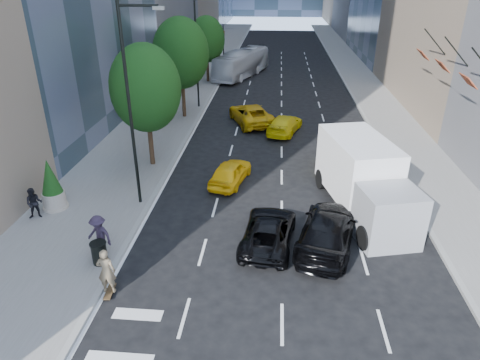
# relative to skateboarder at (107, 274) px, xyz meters

# --- Properties ---
(ground) EXTENTS (160.00, 160.00, 0.00)m
(ground) POSITION_rel_skateboarder_xyz_m (5.60, 3.00, -0.95)
(ground) COLOR black
(ground) RESTS_ON ground
(sidewalk_left) EXTENTS (6.00, 120.00, 0.15)m
(sidewalk_left) POSITION_rel_skateboarder_xyz_m (-3.40, 33.00, -0.87)
(sidewalk_left) COLOR slate
(sidewalk_left) RESTS_ON ground
(sidewalk_right) EXTENTS (4.00, 120.00, 0.15)m
(sidewalk_right) POSITION_rel_skateboarder_xyz_m (15.60, 33.00, -0.87)
(sidewalk_right) COLOR slate
(sidewalk_right) RESTS_ON ground
(lamp_near) EXTENTS (2.13, 0.22, 10.00)m
(lamp_near) POSITION_rel_skateboarder_xyz_m (-0.72, 7.00, 4.86)
(lamp_near) COLOR black
(lamp_near) RESTS_ON sidewalk_left
(lamp_far) EXTENTS (2.13, 0.22, 10.00)m
(lamp_far) POSITION_rel_skateboarder_xyz_m (-0.72, 25.00, 4.86)
(lamp_far) COLOR black
(lamp_far) RESTS_ON sidewalk_left
(tree_near) EXTENTS (4.20, 4.20, 7.46)m
(tree_near) POSITION_rel_skateboarder_xyz_m (-1.60, 12.00, 4.02)
(tree_near) COLOR #302113
(tree_near) RESTS_ON sidewalk_left
(tree_mid) EXTENTS (4.50, 4.50, 7.99)m
(tree_mid) POSITION_rel_skateboarder_xyz_m (-1.60, 22.00, 4.37)
(tree_mid) COLOR #302113
(tree_mid) RESTS_ON sidewalk_left
(tree_far) EXTENTS (3.90, 3.90, 6.92)m
(tree_far) POSITION_rel_skateboarder_xyz_m (-1.60, 35.00, 3.68)
(tree_far) COLOR #302113
(tree_far) RESTS_ON sidewalk_left
(traffic_signal) EXTENTS (2.48, 0.53, 5.20)m
(traffic_signal) POSITION_rel_skateboarder_xyz_m (-0.80, 43.00, 3.29)
(traffic_signal) COLOR black
(traffic_signal) RESTS_ON sidewalk_left
(facade_flags) EXTENTS (1.85, 13.30, 2.05)m
(facade_flags) POSITION_rel_skateboarder_xyz_m (16.24, 13.00, 5.24)
(facade_flags) COLOR black
(facade_flags) RESTS_ON ground
(skateboarder) EXTENTS (0.73, 0.51, 1.90)m
(skateboarder) POSITION_rel_skateboarder_xyz_m (0.00, 0.00, 0.00)
(skateboarder) COLOR #79674B
(skateboarder) RESTS_ON ground
(black_sedan_lincoln) EXTENTS (2.70, 4.92, 1.31)m
(black_sedan_lincoln) POSITION_rel_skateboarder_xyz_m (5.98, 3.95, -0.30)
(black_sedan_lincoln) COLOR black
(black_sedan_lincoln) RESTS_ON ground
(black_sedan_mercedes) EXTENTS (3.61, 6.02, 1.63)m
(black_sedan_mercedes) POSITION_rel_skateboarder_xyz_m (8.60, 4.00, -0.13)
(black_sedan_mercedes) COLOR black
(black_sedan_mercedes) RESTS_ON ground
(taxi_a) EXTENTS (2.48, 4.24, 1.36)m
(taxi_a) POSITION_rel_skateboarder_xyz_m (3.60, 9.98, -0.27)
(taxi_a) COLOR yellow
(taxi_a) RESTS_ON ground
(taxi_b) EXTENTS (2.24, 4.21, 1.32)m
(taxi_b) POSITION_rel_skateboarder_xyz_m (9.80, 12.51, -0.29)
(taxi_b) COLOR yellow
(taxi_b) RESTS_ON ground
(taxi_c) EXTENTS (4.44, 6.18, 1.56)m
(taxi_c) POSITION_rel_skateboarder_xyz_m (4.10, 21.00, -0.17)
(taxi_c) COLOR #D29D0B
(taxi_c) RESTS_ON ground
(taxi_d) EXTENTS (3.14, 5.01, 1.35)m
(taxi_d) POSITION_rel_skateboarder_xyz_m (6.80, 18.98, -0.27)
(taxi_d) COLOR yellow
(taxi_d) RESTS_ON ground
(city_bus) EXTENTS (5.97, 11.15, 3.04)m
(city_bus) POSITION_rel_skateboarder_xyz_m (1.91, 38.30, 0.57)
(city_bus) COLOR silver
(city_bus) RESTS_ON ground
(box_truck) EXTENTS (4.36, 7.90, 3.58)m
(box_truck) POSITION_rel_skateboarder_xyz_m (10.64, 7.33, 0.87)
(box_truck) COLOR white
(box_truck) RESTS_ON ground
(pedestrian_a) EXTENTS (0.93, 0.82, 1.60)m
(pedestrian_a) POSITION_rel_skateboarder_xyz_m (-5.53, 4.97, 0.00)
(pedestrian_a) COLOR black
(pedestrian_a) RESTS_ON sidewalk_left
(pedestrian_b) EXTENTS (1.08, 0.86, 1.72)m
(pedestrian_b) POSITION_rel_skateboarder_xyz_m (-5.60, 21.00, 0.06)
(pedestrian_b) COLOR black
(pedestrian_b) RESTS_ON sidewalk_left
(pedestrian_c) EXTENTS (1.35, 1.04, 1.84)m
(pedestrian_c) POSITION_rel_skateboarder_xyz_m (-1.20, 2.36, 0.12)
(pedestrian_c) COLOR #2C2233
(pedestrian_c) RESTS_ON sidewalk_left
(trash_can) EXTENTS (0.63, 0.63, 0.94)m
(trash_can) POSITION_rel_skateboarder_xyz_m (-1.00, 1.69, -0.33)
(trash_can) COLOR black
(trash_can) RESTS_ON sidewalk_left
(planter_shrub) EXTENTS (1.13, 1.13, 2.71)m
(planter_shrub) POSITION_rel_skateboarder_xyz_m (-5.07, 6.00, 0.49)
(planter_shrub) COLOR #B4A695
(planter_shrub) RESTS_ON sidewalk_left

